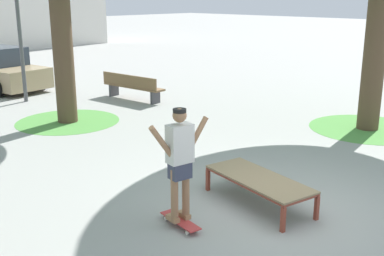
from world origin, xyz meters
The scene contains 7 objects.
ground_plane centered at (0.00, 0.00, 0.00)m, with size 120.00×120.00×0.00m, color #999993.
skate_box centered at (0.01, 0.44, 0.41)m, with size 1.14×2.02×0.46m.
skateboard centered at (-1.41, 0.82, 0.08)m, with size 0.34×0.82×0.09m.
skater centered at (-1.41, 0.82, 1.07)m, with size 1.00×0.33×1.69m.
grass_patch_near_right centered at (5.66, 1.16, 0.00)m, with size 2.90×2.90×0.01m, color #519342.
grass_patch_mid_back centered at (0.75, 7.30, 0.00)m, with size 2.75×2.75×0.01m, color #519342.
park_bench centered at (3.72, 8.19, 0.45)m, with size 0.64×2.43×0.83m.
Camera 1 is at (-5.93, -3.77, 3.30)m, focal length 44.76 mm.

